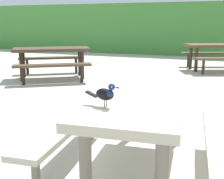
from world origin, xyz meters
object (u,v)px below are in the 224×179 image
(picnic_table_mid_left, at_px, (218,51))
(picnic_table_mid_right, at_px, (52,55))
(picnic_table_foreground, at_px, (141,114))
(bird_grackle, at_px, (106,94))

(picnic_table_mid_left, relative_size, picnic_table_mid_right, 0.95)
(picnic_table_foreground, distance_m, picnic_table_mid_right, 4.99)
(picnic_table_foreground, xyz_separation_m, bird_grackle, (-0.14, -0.48, 0.29))
(bird_grackle, xyz_separation_m, picnic_table_mid_left, (0.62, 7.00, -0.29))
(picnic_table_mid_right, bearing_deg, picnic_table_foreground, -49.13)
(picnic_table_mid_left, bearing_deg, bird_grackle, -95.07)
(picnic_table_foreground, distance_m, picnic_table_mid_left, 6.53)
(bird_grackle, xyz_separation_m, picnic_table_mid_right, (-3.13, 4.26, -0.29))
(picnic_table_foreground, height_order, picnic_table_mid_right, same)
(bird_grackle, bearing_deg, picnic_table_mid_left, 84.93)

